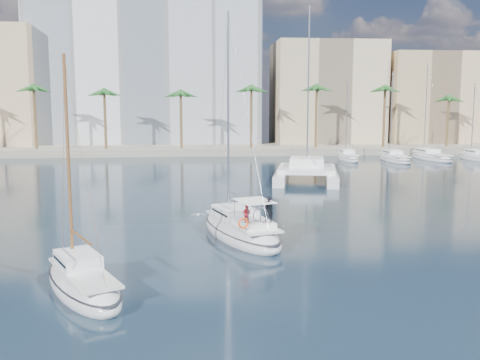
{
  "coord_description": "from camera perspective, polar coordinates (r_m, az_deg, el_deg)",
  "views": [
    {
      "loc": [
        -3.18,
        -32.15,
        8.31
      ],
      "look_at": [
        -0.34,
        1.5,
        3.56
      ],
      "focal_mm": 40.0,
      "sensor_mm": 36.0,
      "label": 1
    }
  ],
  "objects": [
    {
      "name": "quay",
      "position": [
        93.52,
        -2.86,
        3.27
      ],
      "size": [
        120.0,
        14.0,
        1.2
      ],
      "primitive_type": "cube",
      "color": "gray",
      "rests_on": "ground"
    },
    {
      "name": "building_beige",
      "position": [
        105.22,
        9.14,
        8.83
      ],
      "size": [
        20.0,
        14.0,
        20.0
      ],
      "primitive_type": "cube",
      "color": "#C6AF8E",
      "rests_on": "ground"
    },
    {
      "name": "seagull",
      "position": [
        37.91,
        -4.49,
        -3.69
      ],
      "size": [
        1.02,
        0.44,
        0.19
      ],
      "color": "silver",
      "rests_on": "ground"
    },
    {
      "name": "palm_left",
      "position": [
        94.35,
        -24.16,
        8.51
      ],
      "size": [
        3.6,
        3.6,
        12.3
      ],
      "color": "brown",
      "rests_on": "ground"
    },
    {
      "name": "palm_right",
      "position": [
        96.61,
        18.04,
        8.79
      ],
      "size": [
        3.6,
        3.6,
        12.3
      ],
      "color": "brown",
      "rests_on": "ground"
    },
    {
      "name": "catamaran",
      "position": [
        60.03,
        7.12,
        1.12
      ],
      "size": [
        9.41,
        14.45,
        19.26
      ],
      "rotation": [
        0.0,
        0.0,
        -0.22
      ],
      "color": "silver",
      "rests_on": "ground"
    },
    {
      "name": "building_tan_right",
      "position": [
        109.87,
        19.66,
        7.91
      ],
      "size": [
        18.0,
        12.0,
        18.0
      ],
      "primitive_type": "cube",
      "color": "tan",
      "rests_on": "ground"
    },
    {
      "name": "ground",
      "position": [
        33.36,
        0.81,
        -6.42
      ],
      "size": [
        160.0,
        160.0,
        0.0
      ],
      "primitive_type": "plane",
      "color": "black",
      "rests_on": "ground"
    },
    {
      "name": "moored_yacht_a",
      "position": [
        82.89,
        11.46,
        2.09
      ],
      "size": [
        3.37,
        9.52,
        11.9
      ],
      "primitive_type": null,
      "rotation": [
        0.0,
        0.0,
        -0.07
      ],
      "color": "silver",
      "rests_on": "ground"
    },
    {
      "name": "moored_yacht_d",
      "position": [
        88.56,
        24.04,
        1.93
      ],
      "size": [
        3.52,
        9.55,
        11.9
      ],
      "primitive_type": null,
      "rotation": [
        0.0,
        0.0,
        0.09
      ],
      "color": "silver",
      "rests_on": "ground"
    },
    {
      "name": "moored_yacht_c",
      "position": [
        87.42,
        19.67,
        2.09
      ],
      "size": [
        3.98,
        12.33,
        15.54
      ],
      "primitive_type": null,
      "rotation": [
        0.0,
        0.0,
        0.03
      ],
      "color": "silver",
      "rests_on": "ground"
    },
    {
      "name": "building_modern",
      "position": [
        105.67,
        -9.78,
        10.98
      ],
      "size": [
        42.0,
        16.0,
        28.0
      ],
      "primitive_type": "cube",
      "color": "silver",
      "rests_on": "ground"
    },
    {
      "name": "moored_yacht_b",
      "position": [
        83.08,
        16.15,
        1.95
      ],
      "size": [
        3.32,
        10.83,
        13.72
      ],
      "primitive_type": null,
      "rotation": [
        0.0,
        0.0,
        -0.02
      ],
      "color": "silver",
      "rests_on": "ground"
    },
    {
      "name": "palm_centre",
      "position": [
        89.23,
        -2.81,
        9.26
      ],
      "size": [
        3.6,
        3.6,
        12.3
      ],
      "color": "brown",
      "rests_on": "ground"
    },
    {
      "name": "small_sloop",
      "position": [
        25.38,
        -16.42,
        -10.45
      ],
      "size": [
        5.74,
        8.08,
        11.23
      ],
      "rotation": [
        0.0,
        0.0,
        0.47
      ],
      "color": "silver",
      "rests_on": "ground"
    },
    {
      "name": "main_sloop",
      "position": [
        34.0,
        0.05,
        -5.29
      ],
      "size": [
        6.03,
        10.55,
        14.94
      ],
      "rotation": [
        0.0,
        0.0,
        0.3
      ],
      "color": "silver",
      "rests_on": "ground"
    }
  ]
}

